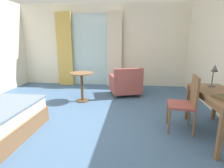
{
  "coord_description": "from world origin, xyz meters",
  "views": [
    {
      "loc": [
        1.03,
        -3.0,
        1.52
      ],
      "look_at": [
        0.67,
        0.13,
        0.76
      ],
      "focal_mm": 28.5,
      "sensor_mm": 36.0,
      "label": 1
    }
  ],
  "objects_px": {
    "writing_desk": "(220,99)",
    "desk_chair": "(187,101)",
    "closed_book": "(224,97)",
    "round_cafe_table": "(82,81)",
    "armchair_by_window": "(126,84)",
    "desk_lamp": "(214,72)"
  },
  "relations": [
    {
      "from": "armchair_by_window",
      "to": "round_cafe_table",
      "type": "distance_m",
      "value": 1.28
    },
    {
      "from": "writing_desk",
      "to": "armchair_by_window",
      "type": "relative_size",
      "value": 1.36
    },
    {
      "from": "desk_chair",
      "to": "desk_lamp",
      "type": "distance_m",
      "value": 0.69
    },
    {
      "from": "writing_desk",
      "to": "desk_lamp",
      "type": "bearing_deg",
      "value": 87.87
    },
    {
      "from": "desk_lamp",
      "to": "closed_book",
      "type": "bearing_deg",
      "value": -98.77
    },
    {
      "from": "writing_desk",
      "to": "armchair_by_window",
      "type": "distance_m",
      "value": 2.62
    },
    {
      "from": "desk_lamp",
      "to": "round_cafe_table",
      "type": "relative_size",
      "value": 0.58
    },
    {
      "from": "writing_desk",
      "to": "round_cafe_table",
      "type": "xyz_separation_m",
      "value": [
        -2.64,
        1.45,
        -0.09
      ]
    },
    {
      "from": "closed_book",
      "to": "round_cafe_table",
      "type": "relative_size",
      "value": 0.33
    },
    {
      "from": "desk_lamp",
      "to": "round_cafe_table",
      "type": "xyz_separation_m",
      "value": [
        -2.66,
        1.11,
        -0.47
      ]
    },
    {
      "from": "desk_lamp",
      "to": "closed_book",
      "type": "relative_size",
      "value": 1.79
    },
    {
      "from": "desk_chair",
      "to": "armchair_by_window",
      "type": "height_order",
      "value": "desk_chair"
    },
    {
      "from": "desk_chair",
      "to": "round_cafe_table",
      "type": "height_order",
      "value": "desk_chair"
    },
    {
      "from": "closed_book",
      "to": "armchair_by_window",
      "type": "bearing_deg",
      "value": 103.87
    },
    {
      "from": "round_cafe_table",
      "to": "desk_lamp",
      "type": "bearing_deg",
      "value": -22.76
    },
    {
      "from": "desk_chair",
      "to": "desk_lamp",
      "type": "relative_size",
      "value": 2.23
    },
    {
      "from": "desk_chair",
      "to": "armchair_by_window",
      "type": "distance_m",
      "value": 2.25
    },
    {
      "from": "writing_desk",
      "to": "desk_chair",
      "type": "relative_size",
      "value": 1.4
    },
    {
      "from": "writing_desk",
      "to": "closed_book",
      "type": "xyz_separation_m",
      "value": [
        -0.08,
        -0.27,
        0.11
      ]
    },
    {
      "from": "desk_chair",
      "to": "armchair_by_window",
      "type": "bearing_deg",
      "value": 119.33
    },
    {
      "from": "writing_desk",
      "to": "closed_book",
      "type": "bearing_deg",
      "value": -106.71
    },
    {
      "from": "writing_desk",
      "to": "armchair_by_window",
      "type": "bearing_deg",
      "value": 126.62
    }
  ]
}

